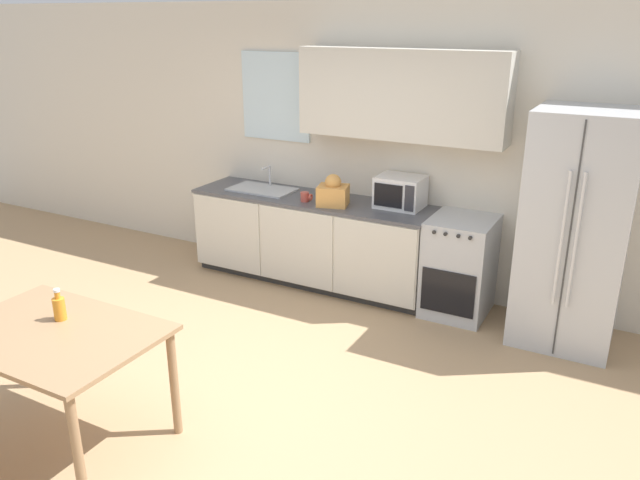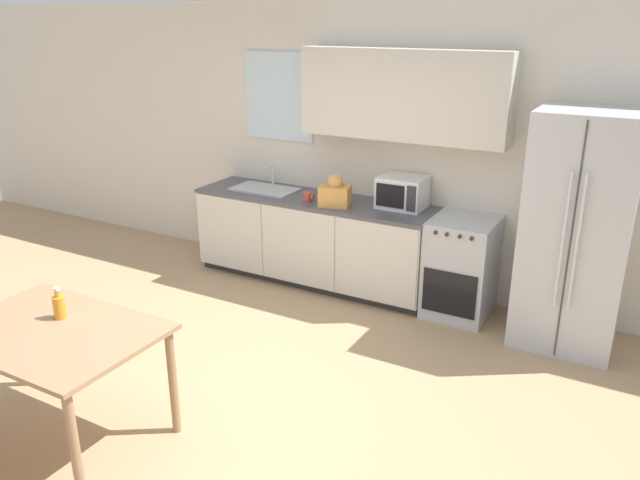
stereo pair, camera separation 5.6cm
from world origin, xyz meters
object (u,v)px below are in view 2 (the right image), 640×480
at_px(microwave, 402,192).
at_px(coffee_mug, 308,197).
at_px(oven_range, 461,267).
at_px(dining_table, 54,344).
at_px(drink_bottle, 59,306).
at_px(refrigerator, 577,231).

relative_size(microwave, coffee_mug, 3.71).
bearing_deg(oven_range, coffee_mug, -174.38).
bearing_deg(microwave, oven_range, -9.80).
bearing_deg(dining_table, microwave, 71.70).
bearing_deg(microwave, drink_bottle, -110.46).
xyz_separation_m(refrigerator, dining_table, (-2.57, -2.91, -0.28)).
bearing_deg(refrigerator, coffee_mug, -177.87).
height_order(microwave, coffee_mug, microwave).
distance_m(microwave, drink_bottle, 3.15).
distance_m(refrigerator, drink_bottle, 3.84).
height_order(oven_range, refrigerator, refrigerator).
xyz_separation_m(oven_range, drink_bottle, (-1.73, -2.84, 0.41)).
xyz_separation_m(coffee_mug, dining_table, (-0.15, -2.82, -0.25)).
bearing_deg(refrigerator, dining_table, -131.45).
height_order(coffee_mug, drink_bottle, drink_bottle).
height_order(refrigerator, drink_bottle, refrigerator).
relative_size(oven_range, coffee_mug, 7.83).
xyz_separation_m(microwave, dining_table, (-1.02, -3.08, -0.35)).
xyz_separation_m(microwave, coffee_mug, (-0.86, -0.26, -0.10)).
bearing_deg(refrigerator, oven_range, 176.41).
bearing_deg(coffee_mug, oven_range, 5.62).
distance_m(coffee_mug, drink_bottle, 2.70).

